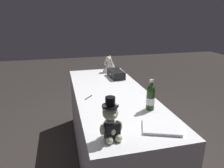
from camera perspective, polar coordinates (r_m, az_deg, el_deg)
The scene contains 8 objects.
ground_plane at distance 2.63m, azimuth -0.00°, elevation -18.87°, with size 12.00×12.00×0.00m, color #2D2826.
reception_table at distance 2.41m, azimuth -0.00°, elevation -11.31°, with size 2.04×0.77×0.80m, color white.
teddy_bear_groom at distance 1.41m, azimuth -0.32°, elevation -10.35°, with size 0.15×0.16×0.30m.
teddy_bear_bride at distance 3.04m, azimuth -0.67°, elevation 5.06°, with size 0.23×0.22×0.23m.
champagne_bottle at distance 1.85m, azimuth 10.38°, elevation -3.47°, with size 0.07×0.07×0.27m.
signing_pen at distance 2.13m, azimuth -6.29°, elevation -3.57°, with size 0.11×0.09×0.01m.
gift_case_black at distance 2.78m, azimuth 1.09°, elevation 2.78°, with size 0.33×0.17×0.09m.
guestbook at distance 1.61m, azimuth 13.14°, elevation -11.31°, with size 0.21×0.27×0.02m, color white.
Camera 1 is at (2.03, -0.51, 1.60)m, focal length 33.85 mm.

